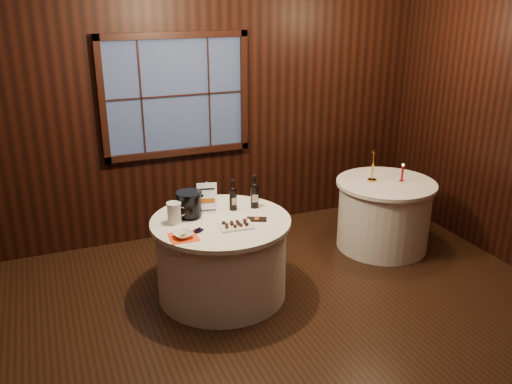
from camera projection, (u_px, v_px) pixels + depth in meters
name	position (u px, v px, depth m)	size (l,w,h in m)	color
ground	(263.00, 354.00, 4.31)	(6.00, 6.00, 0.00)	black
back_wall	(176.00, 105.00, 5.93)	(6.00, 0.10, 3.00)	black
main_table	(222.00, 257.00, 5.05)	(1.28, 1.28, 0.77)	white
side_table	(384.00, 214.00, 6.01)	(1.08, 1.08, 0.77)	white
sign_stand	(207.00, 202.00, 5.05)	(0.18, 0.12, 0.30)	#B8B8BF
port_bottle_left	(233.00, 197.00, 5.09)	(0.07, 0.07, 0.30)	black
port_bottle_right	(255.00, 194.00, 5.14)	(0.08, 0.09, 0.33)	black
ice_bucket	(189.00, 204.00, 4.92)	(0.24, 0.24, 0.24)	black
chocolate_plate	(236.00, 225.00, 4.75)	(0.31, 0.22, 0.04)	white
chocolate_box	(257.00, 219.00, 4.90)	(0.18, 0.09, 0.02)	black
grape_bunch	(199.00, 231.00, 4.64)	(0.15, 0.08, 0.03)	black
glass_pitcher	(174.00, 213.00, 4.81)	(0.18, 0.13, 0.19)	silver
orange_napkin	(183.00, 237.00, 4.55)	(0.24, 0.24, 0.00)	#FF4815
cracker_bowl	(183.00, 235.00, 4.55)	(0.17, 0.17, 0.04)	white
brass_candlestick	(373.00, 170.00, 5.87)	(0.10, 0.10, 0.35)	gold
red_candle	(402.00, 175.00, 5.85)	(0.06, 0.06, 0.20)	gold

